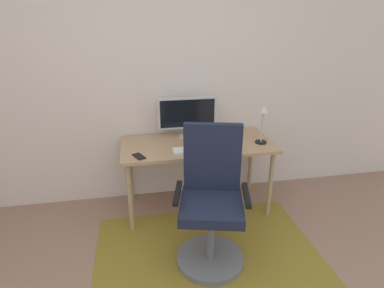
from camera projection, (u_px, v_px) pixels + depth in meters
The scene contains 10 objects.
wall_back at pixel (148, 76), 3.10m from camera, with size 6.00×0.10×2.60m, color beige.
area_rug at pixel (207, 252), 2.64m from camera, with size 1.84×1.25×0.01m, color olive.
desk at pixel (197, 150), 3.05m from camera, with size 1.45×0.66×0.71m.
monitor at pixel (187, 114), 3.10m from camera, with size 0.58×0.18×0.41m.
keyboard at pixel (197, 149), 2.86m from camera, with size 0.43×0.13×0.02m, color white.
computer_mouse at pixel (227, 147), 2.89m from camera, with size 0.06×0.10×0.03m, color white.
coffee_cup at pixel (236, 132), 3.17m from camera, with size 0.09×0.09×0.10m, color #974C16.
cell_phone at pixel (139, 156), 2.73m from camera, with size 0.07×0.14×0.01m, color black.
desk_lamp at pixel (263, 118), 2.95m from camera, with size 0.11×0.11×0.37m.
office_chair at pixel (211, 209), 2.44m from camera, with size 0.61×0.56×1.11m.
Camera 1 is at (-0.15, -0.95, 1.84)m, focal length 29.45 mm.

